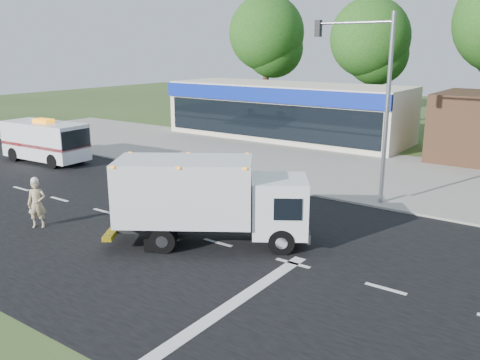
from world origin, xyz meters
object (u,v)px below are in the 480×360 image
(ems_box_truck, at_px, (206,196))
(emergency_worker, at_px, (37,203))
(ambulance_van, at_px, (47,141))
(traffic_signal_pole, at_px, (373,89))

(ems_box_truck, height_order, emergency_worker, ems_box_truck)
(ems_box_truck, bearing_deg, ambulance_van, 130.71)
(ems_box_truck, distance_m, traffic_signal_pole, 8.86)
(ems_box_truck, xyz_separation_m, emergency_worker, (-6.21, -2.43, -0.77))
(ambulance_van, distance_m, traffic_signal_pole, 19.08)
(traffic_signal_pole, bearing_deg, ems_box_truck, -108.70)
(traffic_signal_pole, bearing_deg, emergency_worker, -130.83)
(ems_box_truck, bearing_deg, traffic_signal_pole, 38.14)
(ems_box_truck, distance_m, emergency_worker, 6.72)
(emergency_worker, distance_m, ambulance_van, 11.87)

